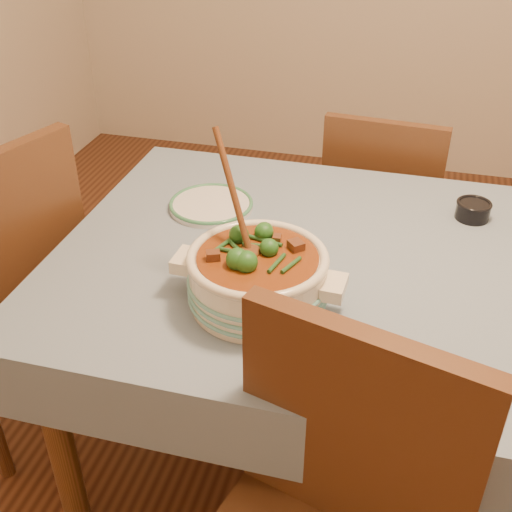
{
  "coord_description": "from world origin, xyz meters",
  "views": [
    {
      "loc": [
        0.03,
        -1.36,
        1.65
      ],
      "look_at": [
        -0.28,
        -0.2,
        0.86
      ],
      "focal_mm": 45.0,
      "sensor_mm": 36.0,
      "label": 1
    }
  ],
  "objects_px": {
    "white_plate": "(211,205)",
    "condiment_bowl": "(473,209)",
    "chair_far": "(381,209)",
    "stew_casserole": "(258,273)",
    "dining_table": "(382,296)"
  },
  "relations": [
    {
      "from": "dining_table",
      "to": "condiment_bowl",
      "type": "distance_m",
      "value": 0.39
    },
    {
      "from": "white_plate",
      "to": "chair_far",
      "type": "bearing_deg",
      "value": 52.55
    },
    {
      "from": "dining_table",
      "to": "white_plate",
      "type": "height_order",
      "value": "white_plate"
    },
    {
      "from": "chair_far",
      "to": "stew_casserole",
      "type": "bearing_deg",
      "value": 82.48
    },
    {
      "from": "chair_far",
      "to": "condiment_bowl",
      "type": "bearing_deg",
      "value": 125.0
    },
    {
      "from": "white_plate",
      "to": "chair_far",
      "type": "distance_m",
      "value": 0.79
    },
    {
      "from": "dining_table",
      "to": "condiment_bowl",
      "type": "bearing_deg",
      "value": 55.61
    },
    {
      "from": "condiment_bowl",
      "to": "chair_far",
      "type": "xyz_separation_m",
      "value": [
        -0.27,
        0.46,
        -0.29
      ]
    },
    {
      "from": "stew_casserole",
      "to": "chair_far",
      "type": "height_order",
      "value": "stew_casserole"
    },
    {
      "from": "condiment_bowl",
      "to": "stew_casserole",
      "type": "bearing_deg",
      "value": -132.54
    },
    {
      "from": "condiment_bowl",
      "to": "chair_far",
      "type": "relative_size",
      "value": 0.13
    },
    {
      "from": "white_plate",
      "to": "chair_far",
      "type": "xyz_separation_m",
      "value": [
        0.45,
        0.59,
        -0.27
      ]
    },
    {
      "from": "white_plate",
      "to": "condiment_bowl",
      "type": "distance_m",
      "value": 0.74
    },
    {
      "from": "stew_casserole",
      "to": "condiment_bowl",
      "type": "height_order",
      "value": "stew_casserole"
    },
    {
      "from": "dining_table",
      "to": "white_plate",
      "type": "bearing_deg",
      "value": 161.32
    }
  ]
}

